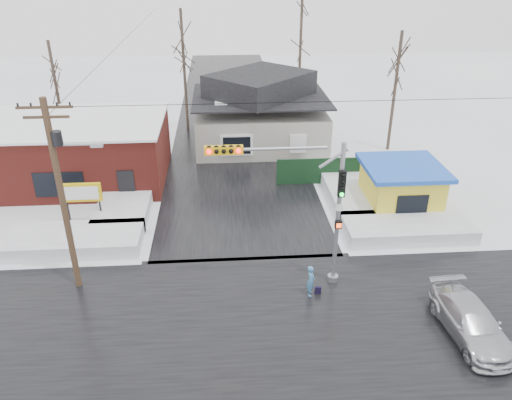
{
  "coord_description": "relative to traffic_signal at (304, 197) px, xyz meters",
  "views": [
    {
      "loc": [
        -1.06,
        -16.22,
        14.18
      ],
      "look_at": [
        0.54,
        5.87,
        3.0
      ],
      "focal_mm": 35.0,
      "sensor_mm": 36.0,
      "label": 1
    }
  ],
  "objects": [
    {
      "name": "marquee_sign",
      "position": [
        -11.43,
        6.53,
        -2.62
      ],
      "size": [
        2.2,
        0.21,
        2.55
      ],
      "color": "black",
      "rests_on": "ground"
    },
    {
      "name": "traffic_signal",
      "position": [
        0.0,
        0.0,
        0.0
      ],
      "size": [
        6.05,
        0.68,
        7.0
      ],
      "color": "gray",
      "rests_on": "ground"
    },
    {
      "name": "house",
      "position": [
        -0.43,
        19.03,
        -1.92
      ],
      "size": [
        10.4,
        8.4,
        5.76
      ],
      "color": "#A5A295",
      "rests_on": "ground"
    },
    {
      "name": "snowbank_ne",
      "position": [
        6.57,
        4.03,
        -4.14
      ],
      "size": [
        7.0,
        3.0,
        0.8
      ],
      "primitive_type": "cube",
      "color": "white",
      "rests_on": "ground"
    },
    {
      "name": "tree_far_left",
      "position": [
        -6.43,
        23.03,
        3.41
      ],
      "size": [
        3.0,
        3.0,
        10.0
      ],
      "color": "#332821",
      "rests_on": "ground"
    },
    {
      "name": "pedestrian",
      "position": [
        0.31,
        -0.96,
        -3.78
      ],
      "size": [
        0.5,
        0.63,
        1.52
      ],
      "primitive_type": "imported",
      "rotation": [
        0.0,
        0.0,
        1.3
      ],
      "color": "teal",
      "rests_on": "ground"
    },
    {
      "name": "tree_far_right",
      "position": [
        9.57,
        17.03,
        2.62
      ],
      "size": [
        3.0,
        3.0,
        9.0
      ],
      "color": "#332821",
      "rests_on": "ground"
    },
    {
      "name": "fence",
      "position": [
        4.07,
        11.03,
        -3.64
      ],
      "size": [
        8.0,
        0.12,
        1.8
      ],
      "primitive_type": "cube",
      "color": "black",
      "rests_on": "ground"
    },
    {
      "name": "road_ew",
      "position": [
        -2.43,
        -2.97,
        -4.53
      ],
      "size": [
        120.0,
        10.0,
        0.02
      ],
      "primitive_type": "cube",
      "color": "black",
      "rests_on": "ground"
    },
    {
      "name": "snowbank_nside_w",
      "position": [
        -9.43,
        9.03,
        -4.14
      ],
      "size": [
        3.0,
        8.0,
        0.8
      ],
      "primitive_type": "cube",
      "color": "white",
      "rests_on": "ground"
    },
    {
      "name": "tree_far_west",
      "position": [
        -16.43,
        21.03,
        1.82
      ],
      "size": [
        3.0,
        3.0,
        8.0
      ],
      "color": "#332821",
      "rests_on": "ground"
    },
    {
      "name": "road_ns",
      "position": [
        -2.43,
        -2.97,
        -4.53
      ],
      "size": [
        10.0,
        120.0,
        0.02
      ],
      "primitive_type": "cube",
      "color": "black",
      "rests_on": "ground"
    },
    {
      "name": "kiosk",
      "position": [
        7.07,
        7.03,
        -3.08
      ],
      "size": [
        4.6,
        4.6,
        2.88
      ],
      "color": "yellow",
      "rests_on": "ground"
    },
    {
      "name": "ground",
      "position": [
        -2.43,
        -2.97,
        -4.54
      ],
      "size": [
        120.0,
        120.0,
        0.0
      ],
      "primitive_type": "plane",
      "color": "white",
      "rests_on": "ground"
    },
    {
      "name": "snowbank_nw",
      "position": [
        -11.43,
        4.03,
        -4.14
      ],
      "size": [
        7.0,
        3.0,
        0.8
      ],
      "primitive_type": "cube",
      "color": "white",
      "rests_on": "ground"
    },
    {
      "name": "utility_pole",
      "position": [
        -10.36,
        0.53,
        0.57
      ],
      "size": [
        3.15,
        0.44,
        9.0
      ],
      "color": "#382619",
      "rests_on": "ground"
    },
    {
      "name": "car",
      "position": [
        6.33,
        -4.08,
        -3.86
      ],
      "size": [
        2.23,
        4.83,
        1.37
      ],
      "primitive_type": "imported",
      "rotation": [
        0.0,
        0.0,
        0.07
      ],
      "color": "silver",
      "rests_on": "ground"
    },
    {
      "name": "brick_building",
      "position": [
        -13.43,
        13.03,
        -2.46
      ],
      "size": [
        12.2,
        8.2,
        4.12
      ],
      "color": "maroon",
      "rests_on": "ground"
    },
    {
      "name": "shopping_bag",
      "position": [
        0.68,
        -0.91,
        -4.36
      ],
      "size": [
        0.29,
        0.14,
        0.35
      ],
      "primitive_type": "cube",
      "rotation": [
        0.0,
        0.0,
        -0.07
      ],
      "color": "black",
      "rests_on": "ground"
    },
    {
      "name": "tree_far_mid",
      "position": [
        3.57,
        25.03,
        5.0
      ],
      "size": [
        3.0,
        3.0,
        12.0
      ],
      "color": "#332821",
      "rests_on": "ground"
    },
    {
      "name": "snowbank_nside_e",
      "position": [
        4.57,
        9.03,
        -4.14
      ],
      "size": [
        3.0,
        8.0,
        0.8
      ],
      "primitive_type": "cube",
      "color": "white",
      "rests_on": "ground"
    }
  ]
}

